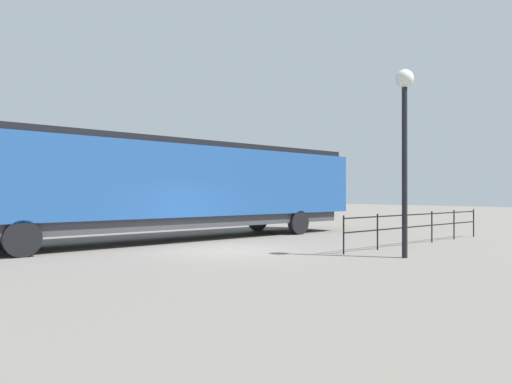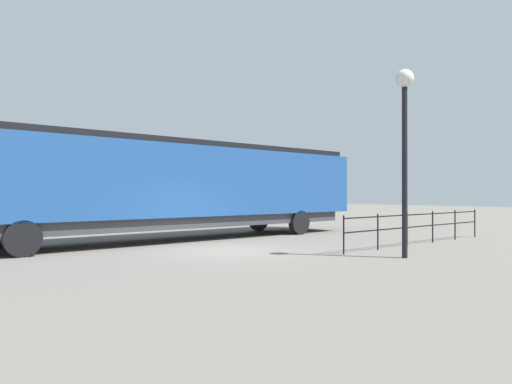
# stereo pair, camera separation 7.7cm
# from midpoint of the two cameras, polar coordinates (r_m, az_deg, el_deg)

# --- Properties ---
(ground_plane) EXTENTS (120.00, 120.00, 0.00)m
(ground_plane) POSITION_cam_midpoint_polar(r_m,az_deg,el_deg) (15.47, -3.68, -7.22)
(ground_plane) COLOR #666059
(locomotive) EXTENTS (3.19, 18.42, 4.00)m
(locomotive) POSITION_cam_midpoint_polar(r_m,az_deg,el_deg) (19.30, -8.97, 0.88)
(locomotive) COLOR navy
(locomotive) RESTS_ON ground_plane
(lamp_post) EXTENTS (0.54, 0.54, 5.55)m
(lamp_post) POSITION_cam_midpoint_polar(r_m,az_deg,el_deg) (14.42, 17.70, 8.34)
(lamp_post) COLOR black
(lamp_post) RESTS_ON ground_plane
(platform_fence) EXTENTS (0.05, 9.04, 1.21)m
(platform_fence) POSITION_cam_midpoint_polar(r_m,az_deg,el_deg) (18.36, 19.42, -3.66)
(platform_fence) COLOR black
(platform_fence) RESTS_ON ground_plane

